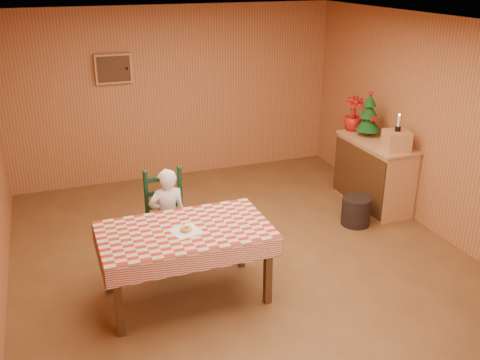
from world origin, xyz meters
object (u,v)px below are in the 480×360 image
(seated_child, at_px, (168,217))
(shelf_unit, at_px, (374,173))
(storage_bin, at_px, (356,211))
(dining_table, at_px, (185,236))
(ladder_chair, at_px, (167,220))
(crate, at_px, (397,141))
(christmas_tree, at_px, (369,116))

(seated_child, height_order, shelf_unit, seated_child)
(storage_bin, bearing_deg, dining_table, -161.68)
(ladder_chair, distance_m, seated_child, 0.08)
(seated_child, distance_m, crate, 3.06)
(ladder_chair, bearing_deg, crate, 1.75)
(crate, bearing_deg, dining_table, -163.75)
(dining_table, relative_size, christmas_tree, 2.67)
(ladder_chair, xyz_separation_m, shelf_unit, (3.01, 0.49, -0.04))
(seated_child, xyz_separation_m, christmas_tree, (3.02, 0.80, 0.65))
(dining_table, xyz_separation_m, storage_bin, (2.47, 0.82, -0.50))
(christmas_tree, xyz_separation_m, storage_bin, (-0.55, -0.71, -1.03))
(shelf_unit, bearing_deg, crate, -88.77)
(dining_table, xyz_separation_m, crate, (3.02, 0.88, 0.37))
(seated_child, relative_size, storage_bin, 3.04)
(seated_child, bearing_deg, storage_bin, -177.99)
(seated_child, xyz_separation_m, crate, (3.02, 0.15, 0.49))
(storage_bin, bearing_deg, ladder_chair, -179.31)
(seated_child, height_order, crate, crate)
(crate, bearing_deg, shelf_unit, 91.23)
(crate, relative_size, storage_bin, 0.81)
(crate, distance_m, storage_bin, 1.03)
(ladder_chair, xyz_separation_m, christmas_tree, (3.02, 0.74, 0.71))
(storage_bin, bearing_deg, seated_child, -177.99)
(shelf_unit, distance_m, crate, 0.71)
(seated_child, bearing_deg, christmas_tree, -165.17)
(ladder_chair, bearing_deg, seated_child, -90.00)
(dining_table, bearing_deg, crate, 16.25)
(ladder_chair, height_order, christmas_tree, christmas_tree)
(dining_table, xyz_separation_m, christmas_tree, (3.02, 1.53, 0.52))
(dining_table, bearing_deg, ladder_chair, 90.00)
(seated_child, bearing_deg, dining_table, 90.00)
(shelf_unit, xyz_separation_m, crate, (0.01, -0.40, 0.59))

